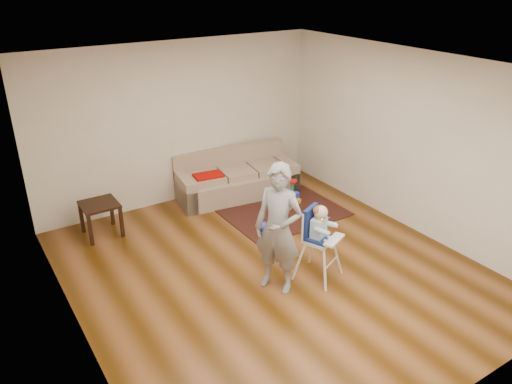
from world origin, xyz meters
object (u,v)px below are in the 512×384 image
adult (278,229)px  side_table (101,219)px  toy_ball (263,226)px  ride_on_toy (288,194)px  sofa (236,175)px  high_chair (319,243)px

adult → side_table: bearing=-179.8°
toy_ball → adult: 1.64m
ride_on_toy → adult: 2.46m
ride_on_toy → toy_ball: ride_on_toy is taller
sofa → side_table: (-2.43, -0.10, -0.14)m
ride_on_toy → side_table: bearing=144.7°
sofa → toy_ball: 1.43m
high_chair → adult: (-0.58, 0.10, 0.34)m
sofa → ride_on_toy: bearing=-49.2°
side_table → ride_on_toy: side_table is taller
high_chair → ride_on_toy: bearing=39.8°
sofa → side_table: sofa is taller
sofa → toy_ball: (-0.32, -1.35, -0.32)m
toy_ball → high_chair: high_chair is taller
toy_ball → side_table: bearing=149.4°
toy_ball → high_chair: bearing=-93.1°
sofa → high_chair: size_ratio=2.09×
side_table → toy_ball: size_ratio=3.60×
toy_ball → ride_on_toy: bearing=31.8°
high_chair → toy_ball: bearing=62.6°
sofa → side_table: size_ratio=4.16×
high_chair → adult: bearing=146.0°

